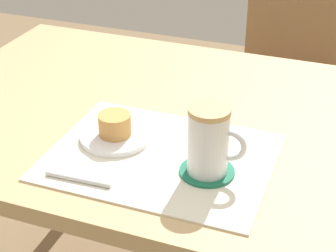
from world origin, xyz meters
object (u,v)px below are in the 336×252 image
Objects in this scene: dining_table at (185,145)px; pastry_plate at (115,137)px; coffee_mug at (209,140)px; wooden_chair at (294,68)px; pastry at (115,125)px.

pastry_plate reaches higher than dining_table.
coffee_mug is at bearing -60.00° from dining_table.
wooden_chair is at bearing 89.17° from coffee_mug.
pastry_plate is (-0.23, -0.94, 0.21)m from wooden_chair.
coffee_mug reaches higher than dining_table.
dining_table is at bearing 56.10° from pastry_plate.
pastry_plate is at bearing 73.92° from wooden_chair.
pastry_plate is at bearing -123.90° from dining_table.
pastry_plate is at bearing 180.00° from pastry.
pastry is at bearing -123.90° from dining_table.
coffee_mug is (0.21, -0.05, 0.04)m from pastry.
pastry_plate is 1.10× the size of coffee_mug.
pastry_plate is (-0.10, -0.15, 0.09)m from dining_table.
coffee_mug is (0.21, -0.05, 0.06)m from pastry_plate.
wooden_chair is 6.63× the size of pastry_plate.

